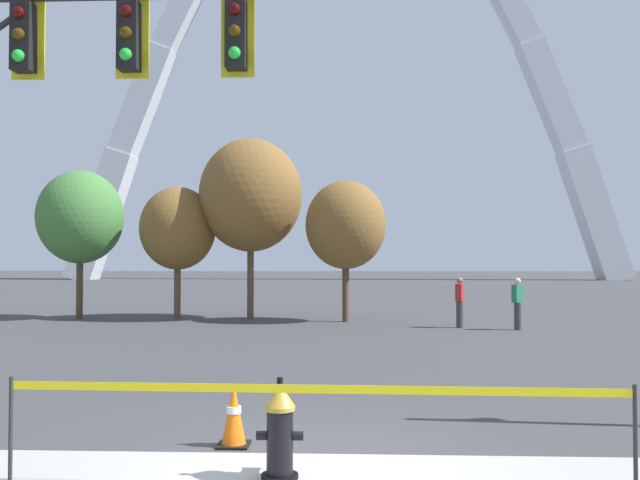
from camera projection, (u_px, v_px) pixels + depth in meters
name	position (u px, v px, depth m)	size (l,w,h in m)	color
ground_plane	(307.00, 464.00, 7.02)	(240.00, 240.00, 0.00)	#3D3D3F
fire_hydrant	(280.00, 431.00, 6.56)	(0.46, 0.48, 0.99)	black
caution_tape_barrier	(313.00, 413.00, 6.30)	(5.92, 0.19, 1.01)	#232326
traffic_cone_by_hydrant	(234.00, 415.00, 7.71)	(0.36, 0.36, 0.73)	black
monument_arch	(344.00, 79.00, 72.62)	(60.41, 2.97, 49.48)	silver
tree_far_left	(80.00, 217.00, 24.44)	(3.09, 3.09, 5.41)	brown
tree_left_mid	(178.00, 229.00, 24.37)	(2.74, 2.74, 4.80)	brown
tree_center_left	(251.00, 195.00, 24.40)	(3.75, 3.75, 6.56)	brown
tree_center_right	(346.00, 225.00, 23.28)	(2.80, 2.80, 4.90)	brown
pedestrian_walking_left	(460.00, 302.00, 21.14)	(0.32, 0.39, 1.59)	#38383D
pedestrian_standing_center	(518.00, 303.00, 20.46)	(0.39, 0.37, 1.59)	#38383D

